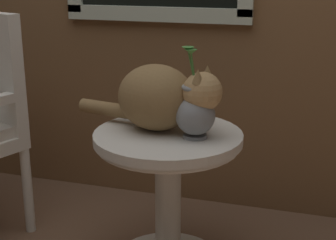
# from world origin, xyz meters

# --- Properties ---
(wicker_side_table) EXTENTS (0.56, 0.56, 0.58)m
(wicker_side_table) POSITION_xyz_m (0.26, 0.23, 0.39)
(wicker_side_table) COLOR silver
(wicker_side_table) RESTS_ON ground_plane
(cat) EXTENTS (0.60, 0.31, 0.26)m
(cat) POSITION_xyz_m (0.23, 0.26, 0.71)
(cat) COLOR olive
(cat) RESTS_ON wicker_side_table
(pewter_vase_with_ivy) EXTENTS (0.14, 0.14, 0.33)m
(pewter_vase_with_ivy) POSITION_xyz_m (0.37, 0.21, 0.68)
(pewter_vase_with_ivy) COLOR gray
(pewter_vase_with_ivy) RESTS_ON wicker_side_table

